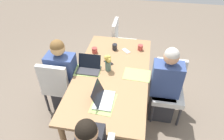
# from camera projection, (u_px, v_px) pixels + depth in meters

# --- Properties ---
(ground_plane) EXTENTS (10.00, 10.00, 0.00)m
(ground_plane) POSITION_uv_depth(u_px,v_px,m) (112.00, 108.00, 3.27)
(ground_plane) COLOR #756656
(dining_table) EXTENTS (1.96, 1.01, 0.73)m
(dining_table) POSITION_uv_depth(u_px,v_px,m) (112.00, 77.00, 2.86)
(dining_table) COLOR #9E754C
(dining_table) RESTS_ON ground_plane
(chair_far_left_near) EXTENTS (0.44, 0.44, 0.90)m
(chair_far_left_near) POSITION_uv_depth(u_px,v_px,m) (58.00, 83.00, 2.99)
(chair_far_left_near) COLOR silver
(chair_far_left_near) RESTS_ON ground_plane
(person_far_left_near) EXTENTS (0.36, 0.40, 1.19)m
(person_far_left_near) POSITION_uv_depth(u_px,v_px,m) (64.00, 79.00, 3.02)
(person_far_left_near) COLOR #2D2D33
(person_far_left_near) RESTS_ON ground_plane
(chair_near_left_mid) EXTENTS (0.44, 0.44, 0.90)m
(chair_near_left_mid) POSITION_uv_depth(u_px,v_px,m) (168.00, 87.00, 2.94)
(chair_near_left_mid) COLOR silver
(chair_near_left_mid) RESTS_ON ground_plane
(person_near_left_mid) EXTENTS (0.36, 0.40, 1.19)m
(person_near_left_mid) POSITION_uv_depth(u_px,v_px,m) (164.00, 88.00, 2.87)
(person_near_left_mid) COLOR #2D2D33
(person_near_left_mid) RESTS_ON ground_plane
(chair_head_right_right_near) EXTENTS (0.44, 0.44, 0.90)m
(chair_head_right_right_near) POSITION_uv_depth(u_px,v_px,m) (121.00, 41.00, 3.95)
(chair_head_right_right_near) COLOR silver
(chair_head_right_right_near) RESTS_ON ground_plane
(flower_vase) EXTENTS (0.11, 0.10, 0.26)m
(flower_vase) POSITION_uv_depth(u_px,v_px,m) (108.00, 62.00, 2.78)
(flower_vase) COLOR #4C6B60
(flower_vase) RESTS_ON dining_table
(placemat_far_left_near) EXTENTS (0.29, 0.38, 0.00)m
(placemat_far_left_near) POSITION_uv_depth(u_px,v_px,m) (88.00, 71.00, 2.85)
(placemat_far_left_near) COLOR #9EBC66
(placemat_far_left_near) RESTS_ON dining_table
(placemat_near_left_mid) EXTENTS (0.28, 0.37, 0.00)m
(placemat_near_left_mid) POSITION_uv_depth(u_px,v_px,m) (137.00, 75.00, 2.78)
(placemat_near_left_mid) COLOR #9EBC66
(placemat_near_left_mid) RESTS_ON dining_table
(placemat_head_left_left_far) EXTENTS (0.38, 0.28, 0.00)m
(placemat_head_left_left_far) POSITION_uv_depth(u_px,v_px,m) (103.00, 103.00, 2.38)
(placemat_head_left_left_far) COLOR #9EBC66
(placemat_head_left_left_far) RESTS_ON dining_table
(laptop_head_left_left_far) EXTENTS (0.32, 0.22, 0.20)m
(laptop_head_left_left_far) POSITION_uv_depth(u_px,v_px,m) (102.00, 98.00, 2.38)
(laptop_head_left_left_far) COLOR silver
(laptop_head_left_left_far) RESTS_ON dining_table
(laptop_far_left_near) EXTENTS (0.22, 0.32, 0.20)m
(laptop_far_left_near) POSITION_uv_depth(u_px,v_px,m) (89.00, 67.00, 2.84)
(laptop_far_left_near) COLOR #38383D
(laptop_far_left_near) RESTS_ON dining_table
(coffee_mug_near_left) EXTENTS (0.08, 0.08, 0.09)m
(coffee_mug_near_left) POSITION_uv_depth(u_px,v_px,m) (95.00, 50.00, 3.18)
(coffee_mug_near_left) COLOR #AD3D38
(coffee_mug_near_left) RESTS_ON dining_table
(coffee_mug_near_right) EXTENTS (0.08, 0.08, 0.09)m
(coffee_mug_near_right) POSITION_uv_depth(u_px,v_px,m) (140.00, 48.00, 3.24)
(coffee_mug_near_right) COLOR #AD3D38
(coffee_mug_near_right) RESTS_ON dining_table
(coffee_mug_centre_left) EXTENTS (0.08, 0.08, 0.10)m
(coffee_mug_centre_left) POSITION_uv_depth(u_px,v_px,m) (115.00, 47.00, 3.25)
(coffee_mug_centre_left) COLOR #232328
(coffee_mug_centre_left) RESTS_ON dining_table
(phone_black) EXTENTS (0.15, 0.16, 0.01)m
(phone_black) POSITION_uv_depth(u_px,v_px,m) (109.00, 63.00, 2.99)
(phone_black) COLOR black
(phone_black) RESTS_ON dining_table
(phone_silver) EXTENTS (0.16, 0.16, 0.01)m
(phone_silver) POSITION_uv_depth(u_px,v_px,m) (126.00, 51.00, 3.24)
(phone_silver) COLOR silver
(phone_silver) RESTS_ON dining_table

